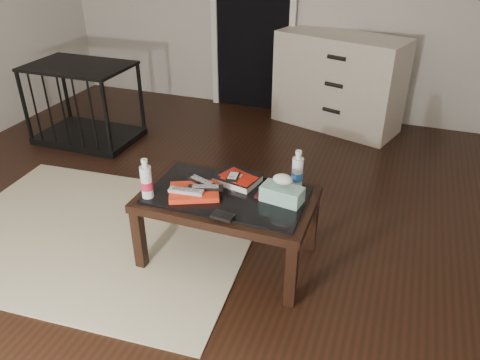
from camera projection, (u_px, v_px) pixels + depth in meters
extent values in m
plane|color=black|center=(191.00, 238.00, 3.09)|extent=(5.00, 5.00, 0.00)
cube|color=black|center=(253.00, 12.00, 4.74)|extent=(0.80, 0.05, 2.00)
cube|color=silver|center=(214.00, 10.00, 4.84)|extent=(0.06, 0.04, 2.04)
cube|color=silver|center=(293.00, 15.00, 4.59)|extent=(0.06, 0.04, 2.04)
cube|color=black|center=(139.00, 239.00, 2.75)|extent=(0.06, 0.06, 0.40)
cube|color=black|center=(291.00, 275.00, 2.47)|extent=(0.06, 0.06, 0.40)
cube|color=black|center=(179.00, 196.00, 3.17)|extent=(0.06, 0.06, 0.40)
cube|color=black|center=(312.00, 222.00, 2.90)|extent=(0.06, 0.06, 0.40)
cube|color=black|center=(228.00, 199.00, 2.71)|extent=(1.00, 0.60, 0.05)
cube|color=black|center=(228.00, 194.00, 2.70)|extent=(0.90, 0.50, 0.01)
cube|color=#B9B08F|center=(98.00, 234.00, 3.11)|extent=(2.09, 1.63, 0.01)
cube|color=beige|center=(338.00, 82.00, 4.53)|extent=(1.30, 0.84, 0.90)
cylinder|color=black|center=(332.00, 111.00, 4.42)|extent=(0.18, 0.09, 0.04)
cylinder|color=black|center=(334.00, 85.00, 4.29)|extent=(0.18, 0.09, 0.04)
cylinder|color=black|center=(337.00, 58.00, 4.17)|extent=(0.18, 0.09, 0.04)
cube|color=black|center=(90.00, 136.00, 4.45)|extent=(0.90, 0.60, 0.06)
cube|color=black|center=(78.00, 66.00, 4.11)|extent=(0.90, 0.60, 0.02)
cube|color=black|center=(25.00, 109.00, 4.19)|extent=(0.03, 0.03, 0.70)
cube|color=black|center=(107.00, 121.00, 3.93)|extent=(0.03, 0.03, 0.70)
cube|color=black|center=(65.00, 89.00, 4.64)|extent=(0.03, 0.03, 0.70)
cube|color=black|center=(141.00, 100.00, 4.39)|extent=(0.03, 0.03, 0.70)
cube|color=red|center=(194.00, 192.00, 2.68)|extent=(0.34, 0.31, 0.03)
cube|color=#AEAEB2|center=(186.00, 191.00, 2.64)|extent=(0.20, 0.07, 0.02)
cube|color=black|center=(206.00, 187.00, 2.67)|extent=(0.21, 0.11, 0.02)
cube|color=black|center=(202.00, 181.00, 2.74)|extent=(0.20, 0.12, 0.02)
cube|color=black|center=(238.00, 179.00, 2.80)|extent=(0.29, 0.25, 0.05)
cube|color=#A9180B|center=(238.00, 176.00, 2.77)|extent=(0.23, 0.20, 0.01)
cube|color=black|center=(233.00, 176.00, 2.75)|extent=(0.08, 0.11, 0.02)
cube|color=black|center=(263.00, 197.00, 2.64)|extent=(0.10, 0.06, 0.02)
cube|color=black|center=(223.00, 216.00, 2.47)|extent=(0.13, 0.08, 0.02)
cylinder|color=silver|center=(146.00, 178.00, 2.61)|extent=(0.08, 0.08, 0.24)
cylinder|color=white|center=(298.00, 169.00, 2.70)|extent=(0.07, 0.07, 0.24)
cube|color=teal|center=(282.00, 194.00, 2.60)|extent=(0.25, 0.15, 0.09)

